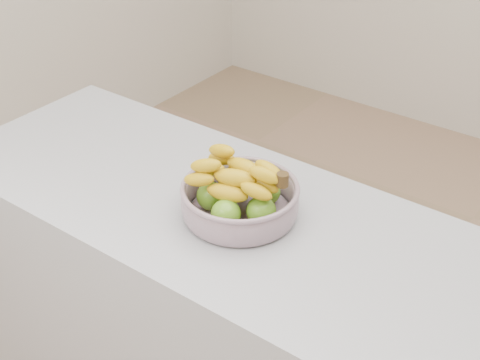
% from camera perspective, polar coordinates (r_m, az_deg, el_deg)
% --- Properties ---
extents(fruit_bowl, '(0.28, 0.28, 0.15)m').
position_cam_1_polar(fruit_bowl, '(1.59, -0.02, -1.48)').
color(fruit_bowl, '#AAB8CC').
rests_on(fruit_bowl, counter).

